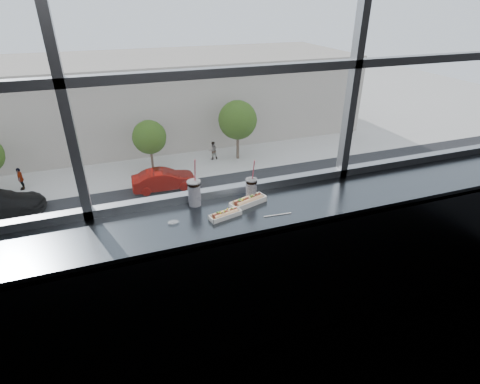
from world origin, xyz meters
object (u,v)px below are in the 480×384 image
object	(u,v)px
hotdog_tray_right	(248,201)
tree_right	(238,120)
car_near_c	(122,243)
pedestrian_d	(213,149)
pedestrian_a	(20,177)
loose_straw	(278,215)
soda_cup_left	(194,192)
car_near_b	(40,261)
wrapper	(173,222)
tree_center	(149,137)
soda_cup_right	(251,188)
hotdog_tray_left	(225,214)
car_near_d	(281,213)
car_near_e	(339,203)
car_far_b	(164,177)

from	to	relation	value
hotdog_tray_right	tree_right	xyz separation A→B (m)	(9.83, 28.21, -8.46)
car_near_c	pedestrian_d	xyz separation A→B (m)	(8.89, 12.57, -0.07)
car_near_c	pedestrian_a	xyz separation A→B (m)	(-6.74, 11.73, -0.01)
loose_straw	tree_right	bearing A→B (deg)	75.86
soda_cup_left	car_near_b	distance (m)	20.25
hotdog_tray_right	pedestrian_d	xyz separation A→B (m)	(7.61, 28.78, -11.07)
wrapper	tree_right	bearing A→B (deg)	69.83
car_near_b	pedestrian_d	size ratio (longest dim) A/B	2.83
soda_cup_left	tree_center	size ratio (longest dim) A/B	0.08
pedestrian_a	tree_center	distance (m)	10.24
soda_cup_left	car_near_c	distance (m)	19.55
soda_cup_right	pedestrian_d	size ratio (longest dim) A/B	0.16
pedestrian_d	tree_right	world-z (taller)	tree_right
tree_center	pedestrian_a	bearing A→B (deg)	-178.45
loose_straw	car_near_c	world-z (taller)	loose_straw
hotdog_tray_left	pedestrian_a	size ratio (longest dim) A/B	0.11
wrapper	car_near_c	size ratio (longest dim) A/B	0.01
pedestrian_d	tree_right	size ratio (longest dim) A/B	0.38
pedestrian_d	car_near_b	bearing A→B (deg)	43.79
car_near_d	pedestrian_a	world-z (taller)	car_near_d
soda_cup_left	tree_right	bearing A→B (deg)	70.05
wrapper	car_near_d	distance (m)	21.61
hotdog_tray_left	car_near_b	bearing A→B (deg)	94.27
car_near_e	soda_cup_left	bearing A→B (deg)	147.46
hotdog_tray_left	tree_center	xyz separation A→B (m)	(2.26, 28.32, -9.12)
car_near_b	tree_center	world-z (taller)	tree_center
soda_cup_left	wrapper	world-z (taller)	soda_cup_left
soda_cup_left	car_near_e	distance (m)	23.61
car_near_e	car_near_d	world-z (taller)	car_near_d
soda_cup_right	tree_right	size ratio (longest dim) A/B	0.06
tree_right	pedestrian_a	bearing A→B (deg)	-179.13
hotdog_tray_left	hotdog_tray_right	size ratio (longest dim) A/B	0.80
car_near_b	car_near_e	world-z (taller)	car_near_e
hotdog_tray_right	pedestrian_d	size ratio (longest dim) A/B	0.15
soda_cup_left	tree_right	world-z (taller)	soda_cup_left
soda_cup_left	car_near_d	distance (m)	21.43
car_near_e	pedestrian_a	size ratio (longest dim) A/B	2.71
hotdog_tray_right	car_near_d	world-z (taller)	hotdog_tray_right
car_near_c	wrapper	bearing A→B (deg)	175.17
car_near_b	pedestrian_d	xyz separation A→B (m)	(13.11, 12.57, 0.04)
car_far_b	car_near_c	size ratio (longest dim) A/B	0.99
loose_straw	soda_cup_right	bearing A→B (deg)	113.44
hotdog_tray_left	wrapper	distance (m)	0.35
car_near_b	pedestrian_d	world-z (taller)	pedestrian_d
hotdog_tray_right	tree_right	distance (m)	31.05
car_far_b	tree_center	bearing A→B (deg)	6.35
hotdog_tray_left	hotdog_tray_right	xyz separation A→B (m)	(0.21, 0.11, 0.01)
loose_straw	car_near_c	distance (m)	19.80
car_near_b	soda_cup_right	bearing A→B (deg)	-164.25
car_near_c	car_near_d	world-z (taller)	car_near_d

